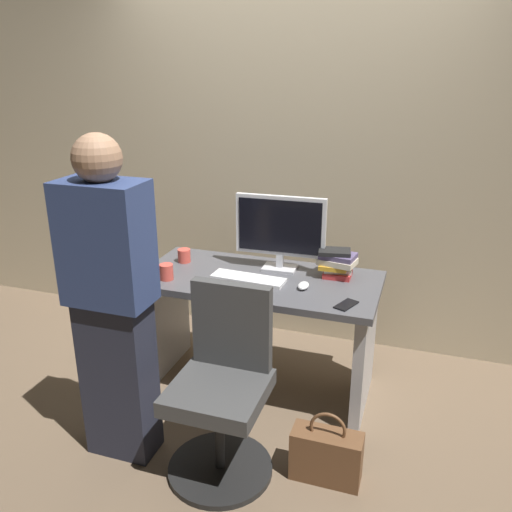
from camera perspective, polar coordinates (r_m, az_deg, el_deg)
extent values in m
plane|color=brown|center=(3.46, 0.27, -13.61)|extent=(9.00, 9.00, 0.00)
cube|color=tan|center=(3.68, 4.38, 13.51)|extent=(6.40, 0.10, 3.00)
cube|color=#4C4C51|center=(3.12, 0.29, -2.63)|extent=(1.40, 0.67, 0.04)
cube|color=#B2B2B7|center=(3.51, -9.76, -6.84)|extent=(0.06, 0.59, 0.69)
cube|color=#B2B2B7|center=(3.16, 11.53, -10.16)|extent=(0.06, 0.59, 0.69)
cylinder|color=black|center=(2.86, -3.83, -21.70)|extent=(0.52, 0.52, 0.03)
cylinder|color=black|center=(2.73, -3.94, -18.41)|extent=(0.05, 0.05, 0.39)
cube|color=#3F3F3F|center=(2.59, -4.07, -14.34)|extent=(0.44, 0.44, 0.08)
cube|color=#3F3F3F|center=(2.60, -2.61, -7.38)|extent=(0.40, 0.06, 0.44)
cube|color=#262838|center=(2.83, -14.39, -12.53)|extent=(0.34, 0.20, 0.85)
cube|color=navy|center=(2.52, -15.79, 1.30)|extent=(0.40, 0.24, 0.58)
sphere|color=#A57A5B|center=(2.43, -16.66, 10.01)|extent=(0.22, 0.22, 0.22)
cube|color=silver|center=(3.23, 2.55, -1.29)|extent=(0.20, 0.15, 0.02)
cube|color=silver|center=(3.21, 2.57, -0.50)|extent=(0.04, 0.03, 0.08)
cube|color=silver|center=(3.14, 2.63, 3.26)|extent=(0.54, 0.05, 0.36)
cube|color=black|center=(3.12, 2.53, 3.18)|extent=(0.50, 0.02, 0.32)
cube|color=white|center=(3.07, -0.84, -2.43)|extent=(0.44, 0.16, 0.02)
ellipsoid|color=white|center=(2.97, 5.09, -3.18)|extent=(0.06, 0.10, 0.03)
cylinder|color=#D84C3F|center=(3.11, -9.56, -1.69)|extent=(0.08, 0.08, 0.09)
cylinder|color=#D84C3F|center=(3.36, -7.70, 0.04)|extent=(0.08, 0.08, 0.08)
cube|color=red|center=(3.15, 8.72, -1.93)|extent=(0.16, 0.14, 0.03)
cube|color=white|center=(3.14, 8.72, -1.45)|extent=(0.18, 0.14, 0.02)
cube|color=gold|center=(3.13, 8.32, -1.08)|extent=(0.16, 0.14, 0.03)
cube|color=beige|center=(3.12, 8.70, -0.57)|extent=(0.23, 0.18, 0.03)
cube|color=#594C72|center=(3.11, 8.79, 0.00)|extent=(0.21, 0.17, 0.03)
cube|color=black|center=(3.10, 8.41, 0.45)|extent=(0.20, 0.15, 0.02)
cube|color=black|center=(2.80, 9.63, -5.17)|extent=(0.12, 0.16, 0.01)
cube|color=brown|center=(2.77, 7.53, -20.45)|extent=(0.34, 0.14, 0.26)
torus|color=brown|center=(2.67, 7.69, -17.84)|extent=(0.18, 0.02, 0.18)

